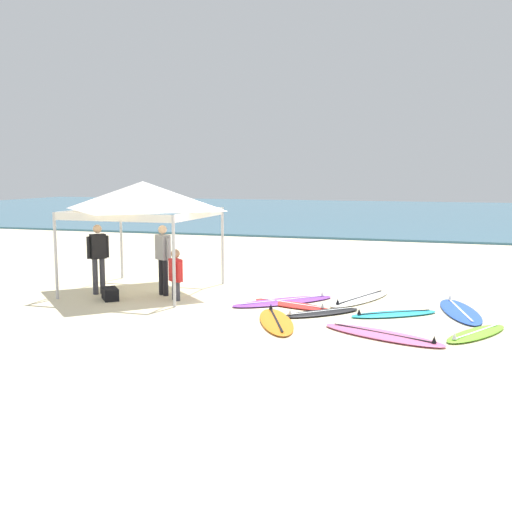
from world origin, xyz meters
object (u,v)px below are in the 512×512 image
(gear_bag_near_tent, at_px, (110,294))
(surfboard_cyan, at_px, (394,314))
(surfboard_red, at_px, (292,304))
(person_red, at_px, (176,272))
(surfboard_lime, at_px, (476,333))
(surfboard_white, at_px, (360,299))
(surfboard_purple, at_px, (284,301))
(surfboard_pink, at_px, (383,335))
(person_black, at_px, (98,254))
(surfboard_blue, at_px, (460,311))
(surfboard_orange, at_px, (276,321))
(surfboard_black, at_px, (321,313))
(person_grey, at_px, (163,255))
(canopy_tent, at_px, (143,196))

(gear_bag_near_tent, bearing_deg, surfboard_cyan, 3.19)
(surfboard_red, relative_size, person_red, 1.71)
(surfboard_lime, bearing_deg, surfboard_red, 159.64)
(surfboard_red, bearing_deg, surfboard_cyan, -6.26)
(surfboard_white, xyz_separation_m, surfboard_purple, (-1.63, -0.83, -0.00))
(surfboard_lime, xyz_separation_m, gear_bag_near_tent, (-8.10, 0.82, 0.10))
(surfboard_pink, distance_m, person_black, 7.43)
(surfboard_blue, height_order, person_black, person_black)
(surfboard_pink, relative_size, surfboard_blue, 0.96)
(surfboard_pink, xyz_separation_m, surfboard_orange, (-2.14, 0.41, 0.00))
(person_black, distance_m, person_red, 2.14)
(surfboard_black, xyz_separation_m, surfboard_blue, (2.80, 1.04, -0.00))
(surfboard_purple, xyz_separation_m, surfboard_orange, (0.36, -1.92, 0.00))
(gear_bag_near_tent, bearing_deg, person_grey, 42.34)
(surfboard_cyan, relative_size, surfboard_lime, 1.02)
(surfboard_purple, bearing_deg, person_grey, -179.49)
(person_black, bearing_deg, surfboard_orange, -17.43)
(surfboard_black, relative_size, surfboard_cyan, 0.87)
(surfboard_pink, bearing_deg, surfboard_cyan, 89.12)
(surfboard_cyan, distance_m, surfboard_white, 1.63)
(surfboard_blue, distance_m, surfboard_orange, 4.06)
(surfboard_pink, distance_m, surfboard_blue, 2.82)
(surfboard_orange, bearing_deg, surfboard_white, 65.21)
(surfboard_white, bearing_deg, canopy_tent, -174.70)
(surfboard_purple, distance_m, gear_bag_near_tent, 4.07)
(surfboard_purple, bearing_deg, surfboard_black, -40.39)
(surfboard_lime, bearing_deg, gear_bag_near_tent, 174.21)
(surfboard_black, relative_size, surfboard_red, 0.81)
(surfboard_lime, height_order, person_black, person_black)
(surfboard_red, xyz_separation_m, person_red, (-2.75, -0.18, 0.62))
(surfboard_black, relative_size, gear_bag_near_tent, 2.77)
(surfboard_blue, distance_m, surfboard_red, 3.61)
(surfboard_black, bearing_deg, person_black, 174.58)
(person_grey, bearing_deg, person_black, -168.09)
(surfboard_white, relative_size, person_red, 2.08)
(surfboard_blue, height_order, person_grey, person_grey)
(surfboard_black, bearing_deg, surfboard_pink, -44.73)
(person_red, bearing_deg, surfboard_black, -6.86)
(surfboard_black, distance_m, person_grey, 4.27)
(surfboard_lime, bearing_deg, person_red, 169.28)
(surfboard_purple, distance_m, surfboard_lime, 4.47)
(canopy_tent, xyz_separation_m, surfboard_pink, (6.20, -2.66, -2.35))
(canopy_tent, bearing_deg, surfboard_black, -14.47)
(gear_bag_near_tent, bearing_deg, surfboard_white, 17.12)
(canopy_tent, height_order, surfboard_purple, canopy_tent)
(surfboard_black, distance_m, surfboard_lime, 3.18)
(canopy_tent, height_order, gear_bag_near_tent, canopy_tent)
(surfboard_red, bearing_deg, surfboard_purple, 132.58)
(surfboard_cyan, height_order, surfboard_lime, same)
(canopy_tent, relative_size, surfboard_black, 1.90)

